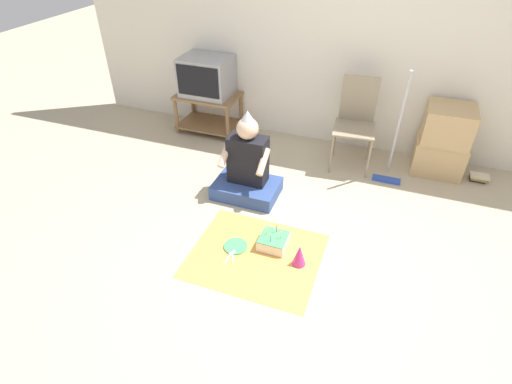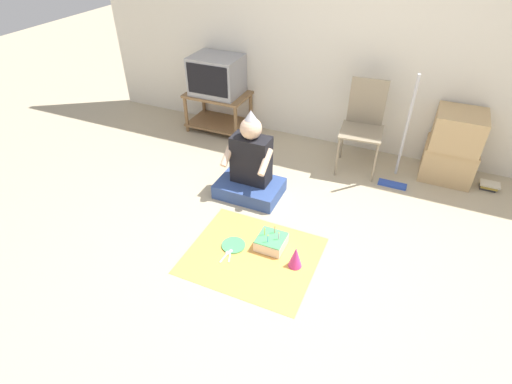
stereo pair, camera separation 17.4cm
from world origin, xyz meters
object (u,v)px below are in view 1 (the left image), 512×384
at_px(cardboard_box_stack, 443,140).
at_px(paper_plate, 236,246).
at_px(tv, 207,76).
at_px(book_pile, 478,177).
at_px(folding_chair, 356,118).
at_px(dust_mop, 393,151).
at_px(person_seated, 247,169).
at_px(party_hat_blue, 299,255).
at_px(birthday_cake, 273,241).

xyz_separation_m(cardboard_box_stack, paper_plate, (-1.57, -1.85, -0.35)).
bearing_deg(tv, cardboard_box_stack, -0.36).
bearing_deg(tv, book_pile, -1.32).
distance_m(folding_chair, paper_plate, 1.91).
xyz_separation_m(dust_mop, paper_plate, (-1.09, -1.51, -0.32)).
height_order(cardboard_box_stack, dust_mop, dust_mop).
relative_size(folding_chair, person_seated, 1.07).
bearing_deg(folding_chair, tv, 174.93).
bearing_deg(dust_mop, folding_chair, 155.25).
relative_size(dust_mop, book_pile, 6.31).
height_order(book_pile, party_hat_blue, party_hat_blue).
height_order(dust_mop, party_hat_blue, dust_mop).
bearing_deg(person_seated, dust_mop, 30.53).
bearing_deg(dust_mop, person_seated, -149.47).
relative_size(cardboard_box_stack, party_hat_blue, 3.88).
bearing_deg(paper_plate, cardboard_box_stack, 49.77).
relative_size(person_seated, paper_plate, 4.36).
bearing_deg(tv, folding_chair, -5.07).
relative_size(cardboard_box_stack, dust_mop, 0.62).
xyz_separation_m(tv, dust_mop, (2.22, -0.36, -0.37)).
relative_size(folding_chair, dust_mop, 0.81).
bearing_deg(party_hat_blue, dust_mop, 70.24).
bearing_deg(folding_chair, cardboard_box_stack, 8.99).
distance_m(folding_chair, person_seated, 1.30).
distance_m(tv, cardboard_box_stack, 2.71).
bearing_deg(birthday_cake, party_hat_blue, -26.30).
bearing_deg(person_seated, cardboard_box_stack, 32.00).
distance_m(folding_chair, cardboard_box_stack, 0.93).
xyz_separation_m(folding_chair, cardboard_box_stack, (0.90, 0.14, -0.17)).
bearing_deg(person_seated, tv, 130.18).
height_order(tv, person_seated, tv).
bearing_deg(tv, dust_mop, -9.11).
distance_m(book_pile, person_seated, 2.42).
distance_m(birthday_cake, party_hat_blue, 0.29).
xyz_separation_m(cardboard_box_stack, party_hat_blue, (-1.01, -1.85, -0.26)).
bearing_deg(dust_mop, paper_plate, -125.92).
bearing_deg(person_seated, party_hat_blue, -45.96).
bearing_deg(tv, birthday_cake, -50.91).
relative_size(tv, cardboard_box_stack, 0.79).
xyz_separation_m(birthday_cake, paper_plate, (-0.29, -0.12, -0.05)).
xyz_separation_m(person_seated, paper_plate, (0.19, -0.76, -0.27)).
relative_size(dust_mop, paper_plate, 5.79).
relative_size(folding_chair, cardboard_box_stack, 1.29).
xyz_separation_m(tv, book_pile, (3.12, -0.07, -0.66)).
bearing_deg(folding_chair, paper_plate, -111.34).
relative_size(dust_mop, birthday_cake, 5.08).
bearing_deg(tv, paper_plate, -58.97).
bearing_deg(paper_plate, book_pile, 42.01).
bearing_deg(folding_chair, book_pile, 3.75).
height_order(party_hat_blue, paper_plate, party_hat_blue).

